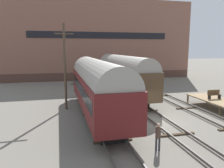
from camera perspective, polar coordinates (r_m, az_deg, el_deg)
The scene contains 10 objects.
ground_plane at distance 18.97m, azimuth 12.08°, elevation -9.55°, with size 200.00×200.00×0.00m, color #6B665B.
track_left at distance 17.46m, azimuth -2.17°, elevation -10.52°, with size 2.60×60.00×0.26m.
track_middle at distance 18.92m, azimuth 12.09°, elevation -9.15°, with size 2.60×60.00×0.26m.
track_right at distance 21.33m, azimuth 23.63°, elevation -7.61°, with size 2.60×60.00×0.26m.
train_car_brown at distance 28.12m, azimuth 2.77°, elevation 2.95°, with size 2.90×17.13×5.18m.
train_car_maroon at distance 19.61m, azimuth -3.97°, elevation -0.11°, with size 3.10×15.81×5.09m.
bench at distance 24.67m, azimuth 25.11°, elevation -2.39°, with size 1.40×0.40×0.91m.
person_worker at distance 13.50m, azimuth 11.95°, elevation -12.73°, with size 0.32×0.32×1.73m.
utility_pole at distance 22.02m, azimuth -12.20°, elevation 4.76°, with size 1.80×0.24×8.48m.
warehouse_building at distance 49.16m, azimuth -4.53°, elevation 11.21°, with size 37.89×14.08×15.49m.
Camera 1 is at (-7.99, -16.10, 6.05)m, focal length 35.00 mm.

